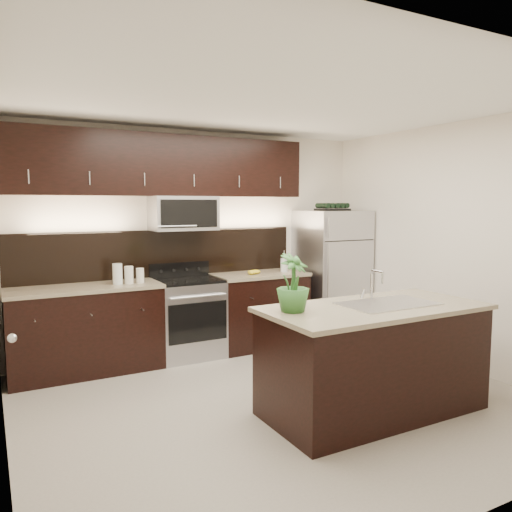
# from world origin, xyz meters

# --- Properties ---
(ground) EXTENTS (4.50, 4.50, 0.00)m
(ground) POSITION_xyz_m (0.00, 0.00, 0.00)
(ground) COLOR gray
(ground) RESTS_ON ground
(room_walls) EXTENTS (4.52, 4.02, 2.71)m
(room_walls) POSITION_xyz_m (-0.11, -0.04, 1.70)
(room_walls) COLOR silver
(room_walls) RESTS_ON ground
(counter_run) EXTENTS (3.51, 0.65, 0.94)m
(counter_run) POSITION_xyz_m (-0.46, 1.69, 0.47)
(counter_run) COLOR black
(counter_run) RESTS_ON ground
(upper_fixtures) EXTENTS (3.49, 0.40, 1.66)m
(upper_fixtures) POSITION_xyz_m (-0.43, 1.84, 2.14)
(upper_fixtures) COLOR black
(upper_fixtures) RESTS_ON counter_run
(island) EXTENTS (1.96, 0.96, 0.94)m
(island) POSITION_xyz_m (0.60, -0.57, 0.47)
(island) COLOR black
(island) RESTS_ON ground
(sink_faucet) EXTENTS (0.84, 0.50, 0.28)m
(sink_faucet) POSITION_xyz_m (0.75, -0.56, 0.96)
(sink_faucet) COLOR silver
(sink_faucet) RESTS_ON island
(refrigerator) EXTENTS (0.83, 0.75, 1.72)m
(refrigerator) POSITION_xyz_m (1.80, 1.63, 0.86)
(refrigerator) COLOR #B2B2B7
(refrigerator) RESTS_ON ground
(wine_rack) EXTENTS (0.42, 0.26, 0.10)m
(wine_rack) POSITION_xyz_m (1.80, 1.63, 1.77)
(wine_rack) COLOR black
(wine_rack) RESTS_ON refrigerator
(plant) EXTENTS (0.35, 0.35, 0.47)m
(plant) POSITION_xyz_m (-0.15, -0.43, 1.18)
(plant) COLOR #2E6428
(plant) RESTS_ON island
(canisters) EXTENTS (0.34, 0.10, 0.23)m
(canisters) POSITION_xyz_m (-0.98, 1.64, 1.04)
(canisters) COLOR silver
(canisters) RESTS_ON counter_run
(french_press) EXTENTS (0.09, 0.09, 0.27)m
(french_press) POSITION_xyz_m (1.05, 1.64, 1.04)
(french_press) COLOR silver
(french_press) RESTS_ON counter_run
(bananas) EXTENTS (0.22, 0.20, 0.06)m
(bananas) POSITION_xyz_m (0.54, 1.61, 0.97)
(bananas) COLOR gold
(bananas) RESTS_ON counter_run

